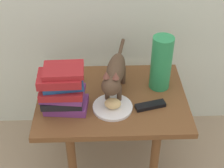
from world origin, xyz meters
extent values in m
plane|color=gray|center=(0.00, 0.00, 0.00)|extent=(6.00, 6.00, 0.00)
cube|color=brown|center=(0.00, 0.00, 0.49)|extent=(0.76, 0.56, 0.03)
cylinder|color=brown|center=(-0.21, -0.21, 0.24)|extent=(0.04, 0.04, 0.48)
cylinder|color=brown|center=(0.21, -0.21, 0.24)|extent=(0.04, 0.04, 0.48)
cylinder|color=brown|center=(-0.21, 0.21, 0.24)|extent=(0.04, 0.04, 0.48)
cylinder|color=brown|center=(0.21, 0.21, 0.24)|extent=(0.04, 0.04, 0.48)
cylinder|color=white|center=(0.00, -0.09, 0.51)|extent=(0.19, 0.19, 0.01)
ellipsoid|color=#E0BC7A|center=(0.00, -0.10, 0.55)|extent=(0.09, 0.07, 0.05)
cylinder|color=#4C3828|center=(0.03, -0.04, 0.56)|extent=(0.02, 0.02, 0.10)
cylinder|color=#4C3828|center=(-0.02, -0.03, 0.56)|extent=(0.02, 0.02, 0.10)
cylinder|color=#4C3828|center=(0.06, 0.11, 0.56)|extent=(0.02, 0.02, 0.10)
cylinder|color=#4C3828|center=(0.01, 0.13, 0.56)|extent=(0.02, 0.02, 0.10)
ellipsoid|color=#4C3828|center=(0.02, 0.05, 0.64)|extent=(0.14, 0.27, 0.11)
sphere|color=#4C3828|center=(-0.01, -0.10, 0.66)|extent=(0.09, 0.09, 0.09)
cone|color=brown|center=(0.01, -0.11, 0.72)|extent=(0.03, 0.03, 0.03)
cone|color=brown|center=(-0.03, -0.10, 0.72)|extent=(0.03, 0.03, 0.03)
cylinder|color=#4C3828|center=(0.06, 0.24, 0.65)|extent=(0.05, 0.16, 0.02)
cube|color=#72337A|center=(-0.22, -0.08, 0.53)|extent=(0.22, 0.15, 0.04)
cube|color=black|center=(-0.24, -0.08, 0.57)|extent=(0.19, 0.14, 0.04)
cube|color=#72337A|center=(-0.24, -0.08, 0.60)|extent=(0.21, 0.17, 0.03)
cube|color=maroon|center=(-0.24, -0.09, 0.63)|extent=(0.20, 0.14, 0.03)
cube|color=#1E4C8C|center=(-0.23, -0.07, 0.66)|extent=(0.20, 0.15, 0.03)
cube|color=maroon|center=(-0.24, -0.09, 0.69)|extent=(0.20, 0.14, 0.04)
cube|color=maroon|center=(-0.22, -0.07, 0.73)|extent=(0.19, 0.14, 0.02)
cylinder|color=#288C51|center=(0.25, 0.08, 0.65)|extent=(0.11, 0.11, 0.29)
cylinder|color=silver|center=(-0.19, 0.15, 0.55)|extent=(0.07, 0.07, 0.08)
cylinder|color=silver|center=(-0.19, 0.15, 0.53)|extent=(0.06, 0.06, 0.04)
cube|color=black|center=(0.18, -0.09, 0.52)|extent=(0.16, 0.08, 0.02)
camera|label=1|loc=(-0.04, -1.29, 1.58)|focal=52.78mm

